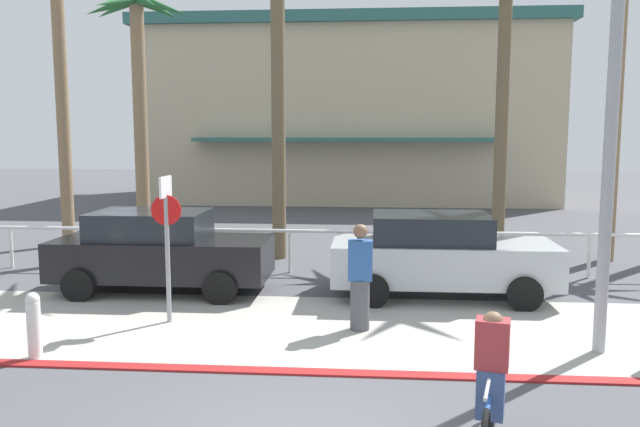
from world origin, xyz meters
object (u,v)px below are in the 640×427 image
car_silver_2 (440,255)px  palm_tree_2 (138,62)px  palm_tree_4 (503,36)px  car_black_1 (160,251)px  palm_tree_3 (279,14)px  cyclist_blue_0 (491,386)px  streetlight_curb (621,61)px  pedestrian_1 (360,281)px  bollard_0 (34,325)px  stop_sign_bike_lane (167,228)px

car_silver_2 → palm_tree_2: bearing=152.1°
palm_tree_4 → car_black_1: size_ratio=1.77×
palm_tree_3 → palm_tree_2: bearing=176.9°
palm_tree_2 → cyclist_blue_0: bearing=-54.1°
streetlight_curb → car_silver_2: 5.20m
palm_tree_3 → car_black_1: bearing=-117.4°
streetlight_curb → cyclist_blue_0: bearing=-127.1°
car_black_1 → pedestrian_1: 4.77m
palm_tree_4 → pedestrian_1: palm_tree_4 is taller
cyclist_blue_0 → palm_tree_4: bearing=78.9°
pedestrian_1 → car_black_1: bearing=151.0°
cyclist_blue_0 → pedestrian_1: 4.18m
palm_tree_4 → car_black_1: (-7.91, -5.63, -5.05)m
car_black_1 → streetlight_curb: bearing=-23.3°
bollard_0 → pedestrian_1: 5.03m
palm_tree_4 → stop_sign_bike_lane: bearing=-132.3°
stop_sign_bike_lane → streetlight_curb: streetlight_curb is taller
bollard_0 → stop_sign_bike_lane: bearing=53.9°
stop_sign_bike_lane → bollard_0: bearing=-126.1°
palm_tree_4 → palm_tree_2: bearing=-170.5°
car_silver_2 → palm_tree_3: bearing=134.7°
stop_sign_bike_lane → palm_tree_3: size_ratio=0.31×
stop_sign_bike_lane → car_silver_2: size_ratio=0.58×
palm_tree_3 → pedestrian_1: 8.46m
palm_tree_3 → bollard_0: bearing=-107.8°
streetlight_curb → car_black_1: 9.13m
palm_tree_2 → car_black_1: (1.81, -4.00, -4.28)m
stop_sign_bike_lane → palm_tree_3: bearing=79.3°
bollard_0 → car_black_1: bearing=82.4°
streetlight_curb → palm_tree_4: palm_tree_4 is taller
palm_tree_2 → pedestrian_1: 9.70m
car_black_1 → cyclist_blue_0: bearing=-48.1°
palm_tree_3 → car_silver_2: size_ratio=1.86×
pedestrian_1 → palm_tree_3: bearing=109.8°
palm_tree_2 → palm_tree_3: size_ratio=0.85×
palm_tree_2 → palm_tree_4: (9.73, 1.64, 0.78)m
stop_sign_bike_lane → pedestrian_1: (3.32, -0.18, -0.83)m
palm_tree_4 → cyclist_blue_0: 13.18m
palm_tree_3 → palm_tree_4: bearing=17.2°
streetlight_curb → pedestrian_1: size_ratio=4.16×
palm_tree_4 → pedestrian_1: bearing=-115.2°
palm_tree_3 → streetlight_curb: bearing=-50.9°
palm_tree_2 → car_black_1: size_ratio=1.57×
stop_sign_bike_lane → palm_tree_2: size_ratio=0.37×
stop_sign_bike_lane → palm_tree_2: palm_tree_2 is taller
car_black_1 → car_silver_2: bearing=0.1°
bollard_0 → pedestrian_1: size_ratio=0.55×
palm_tree_2 → pedestrian_1: size_ratio=3.84×
bollard_0 → cyclist_blue_0: bearing=-19.7°
cyclist_blue_0 → palm_tree_2: bearing=125.9°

